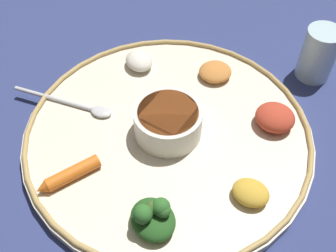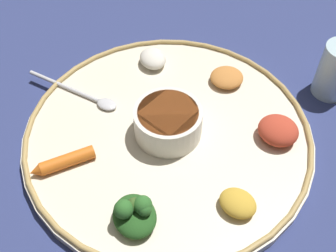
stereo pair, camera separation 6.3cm
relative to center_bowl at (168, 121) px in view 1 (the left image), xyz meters
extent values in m
plane|color=navy|center=(0.00, 0.00, -0.04)|extent=(2.40, 2.40, 0.00)
cylinder|color=beige|center=(0.00, 0.00, -0.03)|extent=(0.44, 0.44, 0.02)
torus|color=tan|center=(0.00, 0.00, -0.02)|extent=(0.44, 0.44, 0.01)
cylinder|color=silver|center=(0.00, 0.00, 0.00)|extent=(0.10, 0.10, 0.05)
cylinder|color=brown|center=(0.00, 0.00, 0.02)|extent=(0.09, 0.09, 0.01)
ellipsoid|color=silver|center=(0.06, -0.09, -0.02)|extent=(0.04, 0.04, 0.01)
cylinder|color=silver|center=(0.11, -0.16, -0.02)|extent=(0.09, 0.12, 0.01)
ellipsoid|color=#23511E|center=(0.10, 0.11, -0.01)|extent=(0.06, 0.07, 0.03)
sphere|color=#2D6628|center=(0.09, 0.12, 0.01)|extent=(0.02, 0.02, 0.02)
sphere|color=#2D6628|center=(0.09, 0.12, 0.01)|extent=(0.02, 0.02, 0.02)
sphere|color=#385623|center=(0.10, 0.11, 0.01)|extent=(0.02, 0.02, 0.02)
sphere|color=#2D6628|center=(0.12, 0.11, 0.01)|extent=(0.02, 0.02, 0.02)
cylinder|color=orange|center=(0.15, -0.01, -0.02)|extent=(0.08, 0.02, 0.02)
cone|color=orange|center=(0.20, -0.01, -0.02)|extent=(0.02, 0.02, 0.02)
ellipsoid|color=gold|center=(-0.03, 0.16, -0.01)|extent=(0.06, 0.06, 0.02)
ellipsoid|color=silver|center=(-0.04, -0.15, -0.01)|extent=(0.05, 0.06, 0.03)
ellipsoid|color=#C67A38|center=(-0.14, -0.06, -0.02)|extent=(0.07, 0.06, 0.02)
ellipsoid|color=#B73D28|center=(-0.14, 0.08, -0.01)|extent=(0.08, 0.08, 0.03)
cylinder|color=silver|center=(-0.29, 0.03, 0.01)|extent=(0.06, 0.06, 0.09)
cylinder|color=tan|center=(-0.29, 0.03, -0.02)|extent=(0.05, 0.05, 0.04)
camera|label=1|loc=(0.23, 0.33, 0.47)|focal=44.74mm
camera|label=2|loc=(0.18, 0.36, 0.47)|focal=44.74mm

